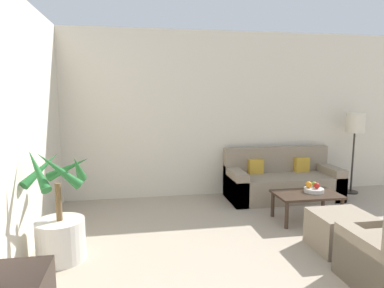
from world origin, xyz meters
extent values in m
cube|color=beige|center=(0.00, 5.65, 1.35)|extent=(8.74, 0.06, 2.70)
cylinder|color=beige|center=(-3.22, 3.62, 0.21)|extent=(0.49, 0.49, 0.42)
cylinder|color=brown|center=(-3.22, 3.62, 0.61)|extent=(0.06, 0.06, 0.39)
cone|color=#23662D|center=(-3.02, 3.62, 0.95)|extent=(0.10, 0.47, 0.37)
cone|color=#23662D|center=(-3.15, 3.84, 0.92)|extent=(0.50, 0.25, 0.31)
cone|color=#23662D|center=(-3.40, 3.75, 0.93)|extent=(0.37, 0.45, 0.34)
cone|color=#23662D|center=(-3.38, 3.51, 0.98)|extent=(0.34, 0.42, 0.41)
cone|color=#23662D|center=(-3.17, 3.45, 0.98)|extent=(0.44, 0.23, 0.42)
cube|color=gray|center=(-0.09, 5.16, 0.20)|extent=(1.80, 0.76, 0.39)
cube|color=gray|center=(-0.09, 5.46, 0.60)|extent=(1.80, 0.16, 0.41)
cube|color=gray|center=(-0.89, 5.16, 0.26)|extent=(0.20, 0.76, 0.51)
cube|color=gray|center=(0.71, 5.16, 0.26)|extent=(0.20, 0.76, 0.51)
cube|color=gold|center=(-0.50, 5.34, 0.51)|extent=(0.24, 0.12, 0.24)
cube|color=gold|center=(0.31, 5.34, 0.51)|extent=(0.24, 0.12, 0.24)
cylinder|color=#2D2823|center=(1.22, 5.28, 0.01)|extent=(0.24, 0.24, 0.03)
cylinder|color=#2D2823|center=(1.22, 5.28, 0.54)|extent=(0.03, 0.03, 1.02)
cylinder|color=beige|center=(1.22, 5.28, 1.21)|extent=(0.31, 0.31, 0.33)
cylinder|color=#38281E|center=(-0.58, 3.98, 0.17)|extent=(0.05, 0.05, 0.35)
cylinder|color=#38281E|center=(0.18, 3.98, 0.17)|extent=(0.05, 0.05, 0.35)
cylinder|color=#38281E|center=(-0.58, 4.42, 0.17)|extent=(0.05, 0.05, 0.35)
cylinder|color=#38281E|center=(0.18, 4.42, 0.17)|extent=(0.05, 0.05, 0.35)
cube|color=#38281E|center=(-0.20, 4.20, 0.36)|extent=(0.85, 0.53, 0.03)
cylinder|color=beige|center=(-0.08, 4.24, 0.40)|extent=(0.26, 0.26, 0.05)
sphere|color=red|center=(-0.04, 4.23, 0.47)|extent=(0.08, 0.08, 0.08)
sphere|color=olive|center=(-0.03, 4.32, 0.46)|extent=(0.07, 0.07, 0.07)
sphere|color=orange|center=(-0.13, 4.29, 0.47)|extent=(0.08, 0.08, 0.08)
cube|color=gray|center=(-0.53, 2.54, 0.25)|extent=(0.16, 0.78, 0.50)
cube|color=gray|center=(-0.25, 3.35, 0.20)|extent=(0.60, 0.53, 0.41)
camera|label=1|loc=(-2.47, 0.12, 1.70)|focal=32.00mm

